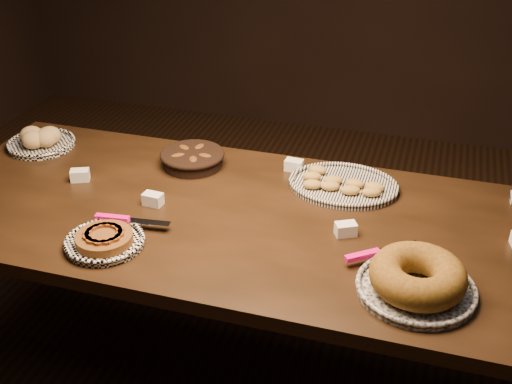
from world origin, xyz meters
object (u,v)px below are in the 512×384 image
(madeleine_platter, at_px, (342,185))
(bundt_cake_plate, at_px, (417,279))
(buffet_table, at_px, (248,233))
(apple_tart_plate, at_px, (105,240))

(madeleine_platter, height_order, bundt_cake_plate, bundt_cake_plate)
(bundt_cake_plate, bearing_deg, madeleine_platter, 101.84)
(buffet_table, distance_m, madeleine_platter, 0.42)
(madeleine_platter, bearing_deg, bundt_cake_plate, -44.75)
(buffet_table, bearing_deg, apple_tart_plate, -141.56)
(buffet_table, xyz_separation_m, bundt_cake_plate, (0.60, -0.27, 0.12))
(buffet_table, distance_m, bundt_cake_plate, 0.67)
(apple_tart_plate, bearing_deg, madeleine_platter, 30.18)
(madeleine_platter, bearing_deg, buffet_table, -119.23)
(apple_tart_plate, height_order, madeleine_platter, apple_tart_plate)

